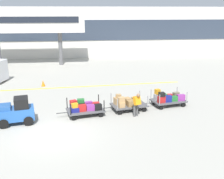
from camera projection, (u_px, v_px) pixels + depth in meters
name	position (u px, v px, depth m)	size (l,w,h in m)	color
ground_plane	(53.00, 133.00, 14.78)	(120.00, 120.00, 0.00)	#9E9B91
apron_lead_line	(61.00, 88.00, 23.59)	(21.84, 0.20, 0.01)	yellow
terminal_building	(68.00, 32.00, 38.55)	(50.63, 2.51, 7.03)	silver
jet_bridge	(13.00, 22.00, 31.67)	(15.45, 3.00, 6.59)	silver
baggage_tug	(16.00, 112.00, 15.89)	(2.28, 1.58, 1.58)	#2659A5
baggage_cart_lead	(84.00, 107.00, 17.22)	(3.08, 1.83, 1.10)	#4C4C4F
baggage_cart_middle	(127.00, 103.00, 18.13)	(3.08, 1.83, 1.10)	#4C4C4F
baggage_cart_tail	(168.00, 98.00, 18.98)	(3.08, 1.83, 1.17)	#4C4C4F
baggage_handler	(137.00, 104.00, 16.92)	(0.54, 0.55, 1.56)	#4C4C4C
safety_cone_near	(43.00, 83.00, 23.97)	(0.36, 0.36, 0.55)	orange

